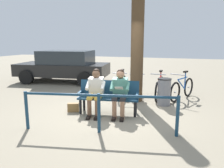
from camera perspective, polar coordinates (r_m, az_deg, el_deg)
The scene contains 13 objects.
ground_plane at distance 5.87m, azimuth -0.68°, elevation -7.88°, with size 40.00×40.00×0.00m, color gray.
bench at distance 5.86m, azimuth -0.83°, elevation -2.72°, with size 1.66×0.75×0.87m.
person_reading at distance 5.62m, azimuth 2.07°, elevation -1.68°, with size 0.54×0.81×1.20m.
person_companion at distance 5.73m, azimuth -4.30°, elevation -1.45°, with size 0.54×0.81×1.20m.
handbag at distance 6.13m, azimuth -10.07°, elevation -6.03°, with size 0.30×0.14×0.24m, color olive.
tree_trunk at distance 6.92m, azimuth 6.60°, elevation 10.35°, with size 0.40×0.40×3.64m, color #4C3823.
litter_bin at distance 6.76m, azimuth 13.44°, elevation -1.98°, with size 0.41×0.41×0.82m.
bicycle_green at distance 7.59m, azimuth 17.85°, elevation -1.17°, with size 0.75×1.57×0.94m.
bicycle_silver at distance 7.53m, azimuth 12.28°, elevation -0.98°, with size 0.48×1.68×0.94m.
bicycle_blue at distance 7.48m, azimuth 6.59°, elevation -0.88°, with size 0.48×1.67×0.94m.
bicycle_orange at distance 7.61m, azimuth 2.52°, elevation -0.60°, with size 0.48×1.67×0.94m.
railing_fence at distance 4.58m, azimuth -3.45°, elevation -5.57°, with size 3.22×0.74×0.85m.
parked_car at distance 10.54m, azimuth -12.38°, elevation 4.74°, with size 4.41×2.46×1.47m.
Camera 1 is at (-1.86, 5.22, 1.92)m, focal length 35.04 mm.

